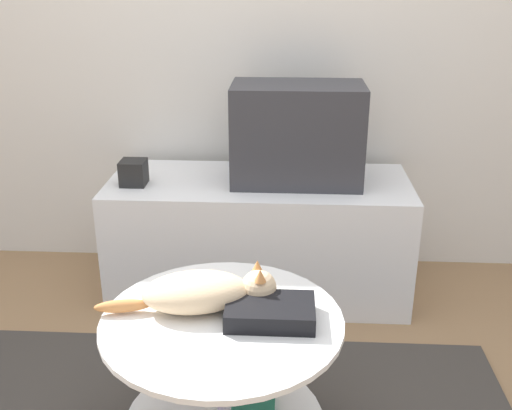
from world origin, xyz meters
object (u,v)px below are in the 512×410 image
object	(u,v)px
dvd_box	(270,312)
speaker	(134,173)
cat	(204,291)
tv	(297,134)

from	to	relation	value
dvd_box	speaker	bearing A→B (deg)	123.19
dvd_box	cat	size ratio (longest dim) A/B	0.48
speaker	cat	distance (m)	1.02
tv	speaker	bearing A→B (deg)	-173.61
speaker	cat	bearing A→B (deg)	-64.46
tv	cat	distance (m)	1.06
speaker	cat	world-z (taller)	speaker
dvd_box	cat	xyz separation A→B (m)	(-0.20, 0.06, 0.03)
speaker	dvd_box	bearing A→B (deg)	-56.81
speaker	tv	bearing A→B (deg)	6.39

